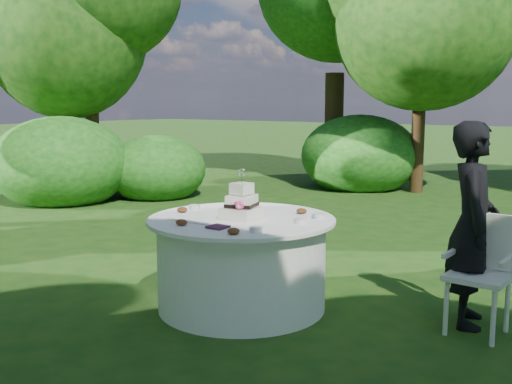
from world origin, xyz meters
TOP-DOWN VIEW (x-y plane):
  - ground at (0.00, 0.00)m, footprint 80.00×80.00m
  - napkins at (0.10, -0.43)m, footprint 0.14×0.14m
  - feather_plume at (-0.23, -0.39)m, footprint 0.48×0.07m
  - guest at (1.66, 0.74)m, footprint 0.54×0.67m
  - table at (0.00, 0.00)m, footprint 1.56×1.56m
  - cake at (0.02, -0.02)m, footprint 0.30×0.30m
  - chair at (1.78, 0.64)m, footprint 0.45×0.43m
  - votives at (0.12, 0.12)m, footprint 1.21×0.91m
  - petal_cups at (-0.03, -0.18)m, footprint 0.99×1.07m

SIDE VIEW (x-z plane):
  - ground at x=0.00m, z-range 0.00..0.00m
  - table at x=0.00m, z-range 0.00..0.77m
  - chair at x=1.78m, z-range 0.07..0.96m
  - feather_plume at x=-0.23m, z-range 0.77..0.78m
  - napkins at x=0.10m, z-range 0.77..0.79m
  - votives at x=0.12m, z-range 0.77..0.81m
  - guest at x=1.66m, z-range 0.00..1.58m
  - petal_cups at x=-0.03m, z-range 0.77..0.82m
  - cake at x=0.02m, z-range 0.68..1.09m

